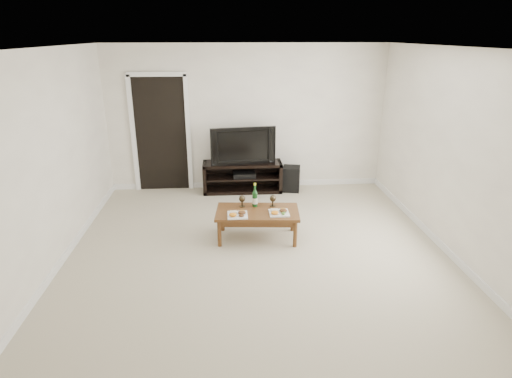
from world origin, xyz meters
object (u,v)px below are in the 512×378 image
(media_console, at_px, (242,177))
(television, at_px, (242,144))
(subwoofer, at_px, (291,179))
(coffee_table, at_px, (257,225))

(media_console, distance_m, television, 0.61)
(media_console, xyz_separation_m, subwoofer, (0.90, -0.03, -0.05))
(media_console, distance_m, coffee_table, 1.96)
(media_console, distance_m, subwoofer, 0.90)
(media_console, height_order, coffee_table, media_console)
(media_console, relative_size, subwoofer, 3.11)
(subwoofer, bearing_deg, television, -170.69)
(television, height_order, subwoofer, television)
(subwoofer, bearing_deg, coffee_table, -100.32)
(subwoofer, relative_size, coffee_table, 0.40)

